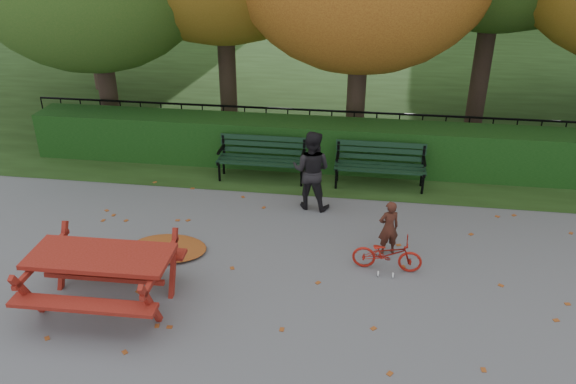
# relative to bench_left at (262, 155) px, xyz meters

# --- Properties ---
(ground) EXTENTS (90.00, 90.00, 0.00)m
(ground) POSITION_rel_bench_left_xyz_m (1.30, -3.70, -0.52)
(ground) COLOR slate
(ground) RESTS_ON ground
(grass_strip) EXTENTS (90.00, 90.00, 0.00)m
(grass_strip) POSITION_rel_bench_left_xyz_m (1.30, 10.30, -0.51)
(grass_strip) COLOR #1C3110
(grass_strip) RESTS_ON ground
(hedge) EXTENTS (13.00, 0.90, 1.00)m
(hedge) POSITION_rel_bench_left_xyz_m (1.30, 0.80, -0.02)
(hedge) COLOR black
(hedge) RESTS_ON ground
(iron_fence) EXTENTS (14.00, 0.04, 1.02)m
(iron_fence) POSITION_rel_bench_left_xyz_m (1.30, 1.60, 0.02)
(iron_fence) COLOR black
(iron_fence) RESTS_ON ground
(bench_left) EXTENTS (1.80, 0.57, 0.88)m
(bench_left) POSITION_rel_bench_left_xyz_m (0.00, 0.00, 0.00)
(bench_left) COLOR black
(bench_left) RESTS_ON ground
(bench_right) EXTENTS (1.80, 0.57, 0.88)m
(bench_right) POSITION_rel_bench_left_xyz_m (2.40, 0.00, 0.00)
(bench_right) COLOR black
(bench_right) RESTS_ON ground
(picnic_table) EXTENTS (1.99, 1.62, 0.95)m
(picnic_table) POSITION_rel_bench_left_xyz_m (-1.41, -4.45, 0.13)
(picnic_table) COLOR maroon
(picnic_table) RESTS_ON ground
(leaf_pile) EXTENTS (1.53, 1.33, 0.09)m
(leaf_pile) POSITION_rel_bench_left_xyz_m (-1.03, -2.98, -0.48)
(leaf_pile) COLOR brown
(leaf_pile) RESTS_ON ground
(leaf_scatter) EXTENTS (9.00, 5.70, 0.01)m
(leaf_scatter) POSITION_rel_bench_left_xyz_m (1.30, -3.40, -0.51)
(leaf_scatter) COLOR brown
(leaf_scatter) RESTS_ON ground
(child) EXTENTS (0.40, 0.33, 0.94)m
(child) POSITION_rel_bench_left_xyz_m (2.54, -2.53, -0.05)
(child) COLOR #411D14
(child) RESTS_ON ground
(adult) EXTENTS (0.82, 0.69, 1.50)m
(adult) POSITION_rel_bench_left_xyz_m (1.13, -1.12, 0.23)
(adult) COLOR black
(adult) RESTS_ON ground
(bicycle) EXTENTS (1.08, 0.42, 0.56)m
(bicycle) POSITION_rel_bench_left_xyz_m (2.52, -3.01, -0.24)
(bicycle) COLOR #A3170F
(bicycle) RESTS_ON ground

